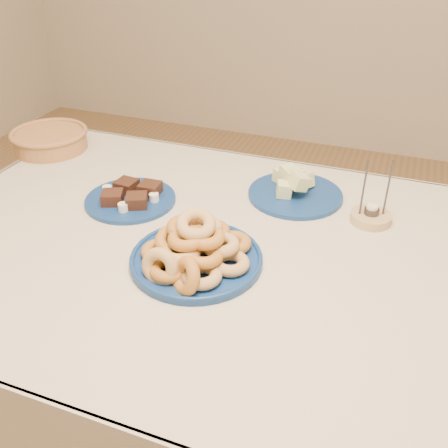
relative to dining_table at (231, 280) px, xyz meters
The scene contains 7 objects.
ground 0.64m from the dining_table, ahead, with size 5.00×5.00×0.00m, color olive.
dining_table is the anchor object (origin of this frame).
donut_platter 0.18m from the dining_table, 120.68° to the right, with size 0.40×0.40×0.15m.
melon_plate 0.36m from the dining_table, 75.23° to the left, with size 0.34×0.34×0.10m.
brownie_plate 0.39m from the dining_table, 161.84° to the left, with size 0.32×0.32×0.05m.
wicker_basket 0.89m from the dining_table, 156.55° to the left, with size 0.33×0.33×0.07m.
candle_holder 0.42m from the dining_table, 38.46° to the left, with size 0.14×0.14×0.18m.
Camera 1 is at (0.35, -0.97, 1.48)m, focal length 40.00 mm.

